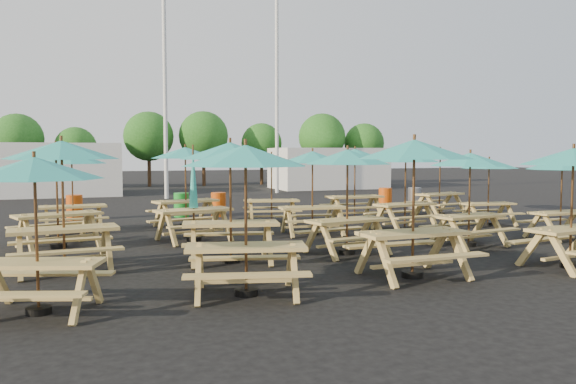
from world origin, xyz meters
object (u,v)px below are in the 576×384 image
object	(u,v)px
picnic_unit_7	(185,158)
picnic_unit_18	(489,168)
picnic_unit_17	(562,169)
picnic_unit_11	(271,163)
waste_bin_2	(219,204)
waste_bin_3	(385,198)
picnic_unit_5	(230,159)
picnic_unit_9	(347,164)
picnic_unit_10	(312,162)
waste_bin_0	(75,208)
picnic_unit_4	(246,165)
waste_bin_1	(181,205)
picnic_unit_12	(573,164)
picnic_unit_19	(440,158)
waste_bin_4	(415,198)
picnic_unit_2	(56,159)
picnic_unit_15	(355,158)
picnic_unit_14	(406,161)
picnic_unit_1	(62,158)
picnic_unit_8	(414,158)
picnic_unit_6	(194,202)
picnic_unit_13	(470,166)
picnic_unit_3	(72,163)

from	to	relation	value
picnic_unit_7	picnic_unit_18	distance (m)	9.48
picnic_unit_17	picnic_unit_11	bearing A→B (deg)	133.21
waste_bin_2	waste_bin_3	bearing A→B (deg)	3.00
picnic_unit_5	picnic_unit_11	bearing A→B (deg)	75.56
picnic_unit_9	picnic_unit_10	bearing A→B (deg)	71.88
waste_bin_0	picnic_unit_17	bearing A→B (deg)	-35.57
picnic_unit_11	picnic_unit_4	bearing A→B (deg)	-99.36
picnic_unit_18	waste_bin_1	distance (m)	10.47
picnic_unit_12	waste_bin_2	bearing A→B (deg)	103.50
picnic_unit_5	picnic_unit_19	size ratio (longest dim) A/B	1.02
picnic_unit_9	picnic_unit_12	xyz separation A→B (m)	(3.52, -2.85, 0.01)
waste_bin_4	picnic_unit_17	bearing A→B (deg)	-95.54
picnic_unit_18	picnic_unit_9	bearing A→B (deg)	-149.72
picnic_unit_11	waste_bin_3	world-z (taller)	picnic_unit_11
picnic_unit_2	picnic_unit_19	xyz separation A→B (m)	(12.76, 2.90, -0.05)
picnic_unit_17	waste_bin_3	size ratio (longest dim) A/B	2.52
picnic_unit_10	picnic_unit_12	size ratio (longest dim) A/B	0.98
picnic_unit_15	waste_bin_2	world-z (taller)	picnic_unit_15
picnic_unit_9	picnic_unit_14	distance (m)	4.50
picnic_unit_2	picnic_unit_9	size ratio (longest dim) A/B	1.12
picnic_unit_1	picnic_unit_17	size ratio (longest dim) A/B	1.17
picnic_unit_18	picnic_unit_19	bearing A→B (deg)	90.68
picnic_unit_8	picnic_unit_11	bearing A→B (deg)	88.21
picnic_unit_5	waste_bin_3	world-z (taller)	picnic_unit_5
picnic_unit_10	waste_bin_3	size ratio (longest dim) A/B	2.74
waste_bin_2	picnic_unit_6	bearing A→B (deg)	-109.00
picnic_unit_9	picnic_unit_11	world-z (taller)	picnic_unit_9
picnic_unit_18	waste_bin_3	world-z (taller)	picnic_unit_18
picnic_unit_2	picnic_unit_9	world-z (taller)	picnic_unit_2
picnic_unit_8	picnic_unit_11	size ratio (longest dim) A/B	1.12
picnic_unit_6	picnic_unit_14	world-z (taller)	picnic_unit_6
picnic_unit_2	picnic_unit_17	world-z (taller)	picnic_unit_2
waste_bin_1	waste_bin_2	bearing A→B (deg)	-10.65
picnic_unit_7	picnic_unit_17	distance (m)	10.66
picnic_unit_2	picnic_unit_8	xyz separation A→B (m)	(6.27, -5.64, 0.05)
picnic_unit_17	waste_bin_3	xyz separation A→B (m)	(-0.38, 8.64, -1.42)
waste_bin_1	picnic_unit_7	bearing A→B (deg)	-96.02
picnic_unit_13	picnic_unit_17	world-z (taller)	picnic_unit_13
picnic_unit_7	picnic_unit_11	bearing A→B (deg)	-13.66
picnic_unit_2	picnic_unit_14	size ratio (longest dim) A/B	1.13
picnic_unit_10	waste_bin_1	distance (m)	6.42
picnic_unit_19	picnic_unit_10	bearing A→B (deg)	-169.59
waste_bin_3	picnic_unit_11	bearing A→B (deg)	-154.25
picnic_unit_4	picnic_unit_14	size ratio (longest dim) A/B	1.03
picnic_unit_1	waste_bin_4	xyz separation A→B (m)	(13.07, 8.36, -1.74)
picnic_unit_3	waste_bin_4	size ratio (longest dim) A/B	2.70
picnic_unit_5	picnic_unit_18	world-z (taller)	picnic_unit_5
picnic_unit_6	picnic_unit_11	distance (m)	4.36
picnic_unit_5	picnic_unit_14	distance (m)	6.76
picnic_unit_5	picnic_unit_10	size ratio (longest dim) A/B	1.07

